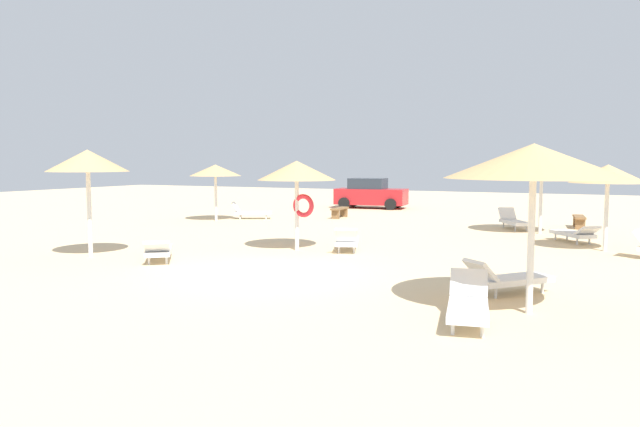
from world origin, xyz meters
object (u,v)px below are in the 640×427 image
Objects in this scene: parasol_3 at (88,161)px; lounger_7 at (468,304)px; parasol_4 at (297,172)px; bench_1 at (340,211)px; bench_0 at (579,219)px; parasol_0 at (542,158)px; lounger_5 at (250,212)px; parasol_5 at (215,171)px; lounger_3 at (159,250)px; parked_car at (370,194)px; lounger_4 at (347,240)px; lounger_1 at (507,278)px; parasol_2 at (608,174)px; lounger_6 at (513,221)px; lounger_0 at (575,233)px; parasol_1 at (534,161)px.

parasol_3 reaches higher than lounger_7.
bench_1 is at bearing 106.05° from parasol_4.
bench_0 is 10.43m from bench_1.
parasol_0 reaches higher than lounger_5.
parasol_5 is 11.07m from lounger_3.
lounger_4 is at bearing -72.18° from parked_car.
parasol_4 is 9.77m from parasol_5.
lounger_3 is 19.40m from parked_car.
parked_car is at bearing 117.48° from lounger_1.
parasol_4 is 7.66m from lounger_1.
lounger_7 is at bearing -60.07° from bench_1.
bench_0 is at bearing 97.74° from parasol_2.
parasol_0 is 1.64× the size of lounger_6.
lounger_4 is (-7.00, -3.28, -1.98)m from parasol_2.
parked_car reaches higher than lounger_4.
parasol_0 reaches higher than lounger_0.
lounger_6 is at bearing -147.66° from bench_0.
bench_1 is (-9.97, 14.74, -2.34)m from parasol_1.
parasol_5 is at bearing 139.49° from parasol_4.
lounger_0 is at bearing -90.25° from bench_0.
parasol_2 is 1.35× the size of lounger_0.
lounger_6 is (-3.21, 4.83, -1.98)m from parasol_2.
lounger_7 is 16.08m from bench_0.
parasol_2 reaches higher than lounger_1.
lounger_1 is 6.44m from lounger_4.
parasol_5 reaches higher than lounger_1.
lounger_4 reaches higher than lounger_7.
lounger_6 is (5.22, 8.62, -2.05)m from parasol_4.
bench_0 is 12.60m from parked_car.
parked_car reaches higher than lounger_3.
lounger_4 is (3.88, 3.86, 0.01)m from lounger_3.
lounger_6 is (-2.33, 3.27, 0.01)m from lounger_0.
parasol_4 is at bearing -50.05° from lounger_5.
parasol_3 reaches higher than bench_0.
lounger_1 is 21.89m from parked_car.
lounger_1 is 0.96× the size of lounger_3.
lounger_1 is at bearing 0.99° from parasol_3.
parasol_1 is 13.78m from lounger_6.
parasol_0 is 4.26m from parasol_2.
parked_car is (-1.10, 19.36, 0.51)m from lounger_3.
lounger_6 is at bearing 64.95° from lounger_4.
parasol_3 is at bearing -179.01° from lounger_1.
lounger_4 is at bearing -33.35° from parasol_5.
lounger_7 reaches higher than bench_1.
parasol_3 is 11.46m from lounger_1.
lounger_5 is at bearing 165.25° from parasol_2.
lounger_6 reaches higher than lounger_0.
parasol_2 is 17.18m from parked_car.
lounger_5 is (-6.46, 7.71, -2.05)m from parasol_4.
parasol_4 is (-8.43, -3.79, 0.07)m from parasol_2.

